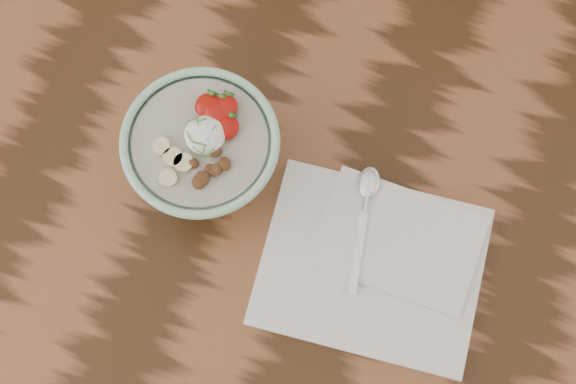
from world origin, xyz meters
TOP-DOWN VIEW (x-y plane):
  - table at (0.00, 0.00)cm, footprint 160.00×90.00cm
  - breakfast_bowl at (0.63, -0.74)cm, footprint 18.42×18.42cm
  - napkin at (24.37, -4.39)cm, footprint 28.52×24.10cm
  - spoon at (20.56, 1.99)cm, footprint 4.99×16.14cm

SIDE VIEW (x-z plane):
  - table at x=0.00cm, z-range 28.20..103.20cm
  - napkin at x=24.37cm, z-range 74.87..76.48cm
  - spoon at x=20.56cm, z-range 76.54..77.39cm
  - breakfast_bowl at x=0.63cm, z-range 75.18..87.31cm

